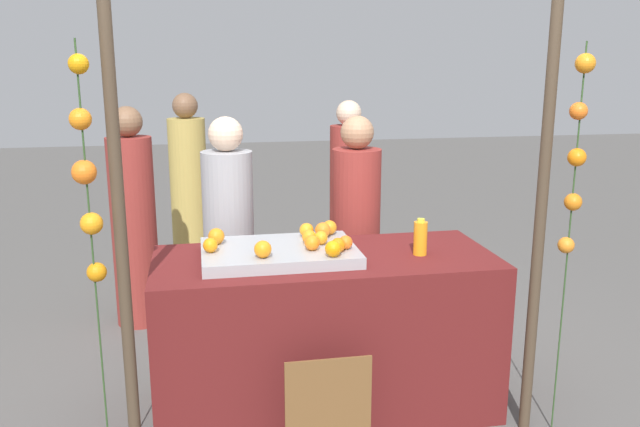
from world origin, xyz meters
TOP-DOWN VIEW (x-y plane):
  - ground_plane at (0.00, 0.00)m, footprint 24.00×24.00m
  - stall_counter at (0.00, 0.00)m, footprint 1.82×0.77m
  - orange_tray at (-0.25, 0.01)m, footprint 0.81×0.55m
  - orange_0 at (-0.08, -0.07)m, footprint 0.08×0.08m
  - orange_1 at (-0.07, 0.19)m, footprint 0.08×0.08m
  - orange_2 at (-0.00, -0.21)m, footprint 0.08×0.08m
  - orange_3 at (-0.08, 0.05)m, footprint 0.08×0.08m
  - orange_4 at (-0.60, -0.02)m, footprint 0.08×0.08m
  - orange_5 at (0.02, 0.15)m, footprint 0.09×0.09m
  - orange_6 at (0.09, -0.09)m, footprint 0.07×0.07m
  - orange_7 at (-0.02, 0.03)m, footprint 0.07×0.07m
  - orange_8 at (0.07, 0.21)m, footprint 0.08×0.08m
  - orange_9 at (-0.57, 0.13)m, footprint 0.09×0.09m
  - orange_10 at (0.04, -0.13)m, footprint 0.08×0.08m
  - orange_11 at (-0.35, -0.16)m, footprint 0.09×0.09m
  - juice_bottle at (0.51, -0.06)m, footprint 0.07×0.07m
  - chalkboard_sign at (-0.09, -0.55)m, footprint 0.41×0.03m
  - vendor_left at (-0.48, 0.70)m, footprint 0.31×0.31m
  - vendor_right at (0.34, 0.70)m, footprint 0.31×0.31m
  - crowd_person_0 at (-0.74, 2.52)m, footprint 0.32×0.32m
  - crowd_person_1 at (0.61, 2.09)m, footprint 0.31×0.31m
  - crowd_person_2 at (-1.12, 1.42)m, footprint 0.32×0.32m
  - canopy_post_left at (-0.99, -0.43)m, footprint 0.06×0.06m
  - canopy_post_right at (0.99, -0.43)m, footprint 0.06×0.06m
  - garland_strand_left at (-1.10, -0.48)m, footprint 0.11×0.11m
  - garland_strand_right at (1.12, -0.47)m, footprint 0.10×0.10m

SIDE VIEW (x-z plane):
  - ground_plane at x=0.00m, z-range 0.00..0.00m
  - chalkboard_sign at x=-0.09m, z-range -0.01..0.56m
  - stall_counter at x=0.00m, z-range 0.00..0.87m
  - vendor_right at x=0.34m, z-range -0.05..1.50m
  - vendor_left at x=-0.48m, z-range -0.05..1.51m
  - crowd_person_1 at x=0.61m, z-range -0.05..1.51m
  - crowd_person_2 at x=-1.12m, z-range -0.05..1.53m
  - crowd_person_0 at x=-0.74m, z-range -0.06..1.56m
  - orange_tray at x=-0.25m, z-range 0.87..0.93m
  - juice_bottle at x=0.51m, z-range 0.87..1.07m
  - orange_6 at x=0.09m, z-range 0.93..1.01m
  - orange_7 at x=-0.02m, z-range 0.93..1.01m
  - orange_10 at x=0.04m, z-range 0.93..1.01m
  - orange_4 at x=-0.60m, z-range 0.93..1.01m
  - orange_3 at x=-0.08m, z-range 0.93..1.01m
  - orange_1 at x=-0.07m, z-range 0.93..1.01m
  - orange_0 at x=-0.08m, z-range 0.93..1.01m
  - orange_8 at x=0.07m, z-range 0.93..1.02m
  - orange_2 at x=0.00m, z-range 0.93..1.02m
  - orange_5 at x=0.02m, z-range 0.93..1.02m
  - orange_9 at x=-0.57m, z-range 0.93..1.02m
  - orange_11 at x=-0.35m, z-range 0.93..1.02m
  - canopy_post_left at x=-0.99m, z-range 0.00..2.22m
  - canopy_post_right at x=0.99m, z-range 0.00..2.22m
  - garland_strand_left at x=-1.10m, z-range 0.43..2.41m
  - garland_strand_right at x=1.12m, z-range 0.47..2.45m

